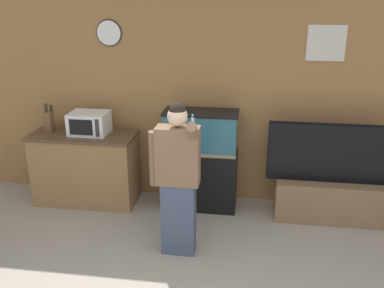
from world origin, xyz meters
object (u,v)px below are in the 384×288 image
object	(u,v)px
counter_island	(86,168)
person_standing	(177,178)
aquarium_on_stand	(201,160)
knife_block	(49,121)
tv_on_stand	(330,191)
microwave	(89,123)

from	to	relation	value
counter_island	person_standing	xyz separation A→B (m)	(1.39, -0.99, 0.39)
aquarium_on_stand	person_standing	world-z (taller)	person_standing
knife_block	person_standing	size ratio (longest dim) A/B	0.22
counter_island	knife_block	world-z (taller)	knife_block
tv_on_stand	person_standing	world-z (taller)	person_standing
knife_block	aquarium_on_stand	distance (m)	2.01
knife_block	aquarium_on_stand	size ratio (longest dim) A/B	0.28
tv_on_stand	aquarium_on_stand	bearing A→B (deg)	176.22
person_standing	counter_island	bearing A→B (deg)	144.61
counter_island	knife_block	distance (m)	0.76
microwave	tv_on_stand	bearing A→B (deg)	-1.35
counter_island	knife_block	size ratio (longest dim) A/B	3.75
counter_island	person_standing	world-z (taller)	person_standing
tv_on_stand	person_standing	distance (m)	2.00
aquarium_on_stand	person_standing	distance (m)	1.08
tv_on_stand	person_standing	size ratio (longest dim) A/B	0.94
microwave	aquarium_on_stand	bearing A→B (deg)	1.37
counter_island	microwave	xyz separation A→B (m)	(0.09, 0.03, 0.60)
knife_block	tv_on_stand	distance (m)	3.61
aquarium_on_stand	tv_on_stand	world-z (taller)	aquarium_on_stand
knife_block	person_standing	distance (m)	2.14
knife_block	microwave	bearing A→B (deg)	-2.92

